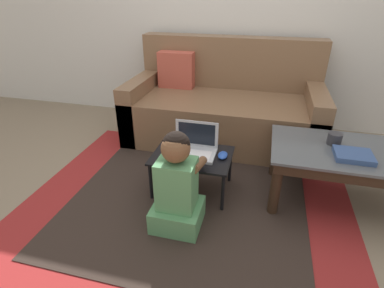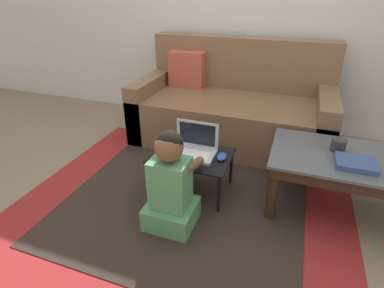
% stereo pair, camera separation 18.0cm
% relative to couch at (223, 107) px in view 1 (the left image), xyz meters
% --- Properties ---
extents(ground_plane, '(16.00, 16.00, 0.00)m').
position_rel_couch_xyz_m(ground_plane, '(-0.10, -1.01, -0.32)').
color(ground_plane, '#7F705B').
extents(wall_back, '(9.00, 0.06, 2.50)m').
position_rel_couch_xyz_m(wall_back, '(-0.10, 0.48, 0.93)').
color(wall_back, silver).
rests_on(wall_back, ground_plane).
extents(area_rug, '(2.30, 1.99, 0.01)m').
position_rel_couch_xyz_m(area_rug, '(-0.07, -1.19, -0.31)').
color(area_rug, maroon).
rests_on(area_rug, ground_plane).
extents(couch, '(1.82, 0.93, 0.95)m').
position_rel_couch_xyz_m(couch, '(0.00, 0.00, 0.00)').
color(couch, brown).
rests_on(couch, ground_plane).
extents(coffee_table, '(1.08, 0.59, 0.43)m').
position_rel_couch_xyz_m(coffee_table, '(1.01, -0.86, 0.04)').
color(coffee_table, '#4C5156').
rests_on(coffee_table, ground_plane).
extents(laptop_desk, '(0.57, 0.41, 0.31)m').
position_rel_couch_xyz_m(laptop_desk, '(-0.07, -0.99, -0.04)').
color(laptop_desk, black).
rests_on(laptop_desk, ground_plane).
extents(laptop, '(0.32, 0.21, 0.22)m').
position_rel_couch_xyz_m(laptop, '(-0.06, -0.97, 0.03)').
color(laptop, '#B7BCC6').
rests_on(laptop, laptop_desk).
extents(computer_mouse, '(0.07, 0.11, 0.03)m').
position_rel_couch_xyz_m(computer_mouse, '(0.15, -0.97, 0.01)').
color(computer_mouse, '#234CB2').
rests_on(computer_mouse, laptop_desk).
extents(person_seated, '(0.31, 0.40, 0.67)m').
position_rel_couch_xyz_m(person_seated, '(-0.07, -1.37, -0.02)').
color(person_seated, '#518E5B').
rests_on(person_seated, ground_plane).
extents(cup_on_table, '(0.09, 0.09, 0.08)m').
position_rel_couch_xyz_m(cup_on_table, '(0.88, -0.80, 0.15)').
color(cup_on_table, '#2D2D33').
rests_on(cup_on_table, coffee_table).
extents(book_on_table, '(0.23, 0.19, 0.03)m').
position_rel_couch_xyz_m(book_on_table, '(0.98, -0.97, 0.13)').
color(book_on_table, '#334C7F').
rests_on(book_on_table, coffee_table).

